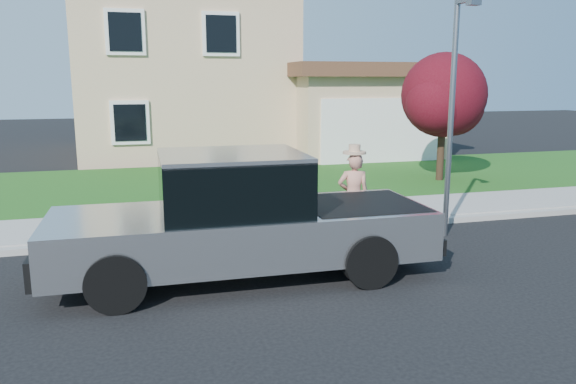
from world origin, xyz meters
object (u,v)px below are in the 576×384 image
object	(u,v)px
street_lamp	(453,105)
woman	(353,194)
ornamental_tree	(445,99)
pickup_truck	(241,220)
trash_bin	(280,183)

from	to	relation	value
street_lamp	woman	bearing A→B (deg)	163.28
ornamental_tree	pickup_truck	bearing A→B (deg)	-138.41
pickup_truck	woman	xyz separation A→B (m)	(2.50, 1.56, -0.04)
ornamental_tree	trash_bin	distance (m)	6.55
woman	street_lamp	world-z (taller)	street_lamp
pickup_truck	ornamental_tree	distance (m)	9.83
trash_bin	ornamental_tree	bearing A→B (deg)	38.84
ornamental_tree	street_lamp	world-z (taller)	street_lamp
woman	street_lamp	size ratio (longest dim) A/B	0.41
street_lamp	ornamental_tree	bearing A→B (deg)	54.90
trash_bin	street_lamp	distance (m)	4.12
ornamental_tree	street_lamp	bearing A→B (deg)	-119.04
ornamental_tree	trash_bin	world-z (taller)	ornamental_tree
ornamental_tree	trash_bin	size ratio (longest dim) A/B	3.03
woman	trash_bin	bearing A→B (deg)	-52.86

